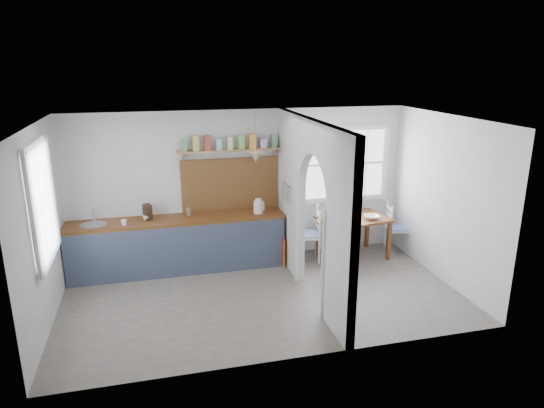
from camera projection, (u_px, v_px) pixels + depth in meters
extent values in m
cube|color=gray|center=(264.00, 297.00, 7.19)|extent=(5.80, 3.20, 0.01)
cube|color=silver|center=(263.00, 120.00, 6.46)|extent=(5.80, 3.20, 0.01)
cube|color=silver|center=(242.00, 186.00, 8.31)|extent=(5.80, 0.01, 2.60)
cube|color=silver|center=(296.00, 256.00, 5.34)|extent=(5.80, 0.01, 2.60)
cube|color=silver|center=(41.00, 230.00, 6.15)|extent=(0.01, 3.20, 2.60)
cube|color=silver|center=(445.00, 199.00, 7.51)|extent=(0.01, 3.20, 2.60)
cube|color=silver|center=(342.00, 238.00, 5.87)|extent=(0.12, 0.80, 2.60)
cube|color=silver|center=(291.00, 192.00, 7.92)|extent=(0.12, 1.20, 2.60)
cube|color=silver|center=(316.00, 160.00, 6.58)|extent=(0.12, 1.20, 1.05)
cube|color=brown|center=(178.00, 220.00, 7.89)|extent=(3.50, 0.60, 0.05)
cube|color=slate|center=(180.00, 252.00, 7.75)|extent=(3.50, 0.03, 0.85)
cube|color=black|center=(179.00, 245.00, 8.06)|extent=(3.46, 0.45, 0.85)
cylinder|color=#AEB2BD|center=(93.00, 225.00, 7.58)|extent=(0.40, 0.40, 0.02)
cube|color=brown|center=(230.00, 184.00, 8.23)|extent=(1.65, 0.03, 0.90)
cube|color=#AB8252|center=(230.00, 150.00, 7.98)|extent=(1.75, 0.20, 0.03)
cube|color=#47835D|center=(184.00, 146.00, 7.77)|extent=(0.09, 0.09, 0.18)
cube|color=#B39C3F|center=(196.00, 145.00, 7.82)|extent=(0.09, 0.09, 0.18)
cube|color=maroon|center=(207.00, 145.00, 7.86)|extent=(0.09, 0.09, 0.18)
cube|color=#6CB6B4|center=(219.00, 144.00, 7.90)|extent=(0.09, 0.09, 0.18)
cube|color=#C0C07D|center=(230.00, 144.00, 7.95)|extent=(0.09, 0.09, 0.18)
cube|color=#5AB23E|center=(241.00, 143.00, 7.99)|extent=(0.09, 0.09, 0.18)
cube|color=orange|center=(252.00, 143.00, 8.04)|extent=(0.09, 0.09, 0.18)
cube|color=#B481BE|center=(263.00, 142.00, 8.08)|extent=(0.09, 0.09, 0.18)
cube|color=#47835D|center=(274.00, 142.00, 8.12)|extent=(0.09, 0.09, 0.18)
cone|color=beige|center=(256.00, 157.00, 7.76)|extent=(0.26, 0.26, 0.16)
cylinder|color=#AEB2BD|center=(287.00, 185.00, 7.76)|extent=(0.02, 0.50, 0.02)
imported|color=white|center=(124.00, 223.00, 7.53)|extent=(0.13, 0.13, 0.09)
imported|color=white|center=(146.00, 217.00, 7.79)|extent=(0.13, 0.13, 0.09)
cube|color=black|center=(148.00, 212.00, 7.81)|extent=(0.16, 0.18, 0.25)
cylinder|color=#736346|center=(189.00, 211.00, 8.02)|extent=(0.11, 0.11, 0.14)
cube|color=#A31D3E|center=(284.00, 251.00, 8.17)|extent=(0.02, 0.03, 0.52)
cube|color=#EE5B00|center=(284.00, 254.00, 8.13)|extent=(0.02, 0.03, 0.50)
imported|color=white|center=(372.00, 217.00, 8.38)|extent=(0.29, 0.29, 0.06)
imported|color=#5F995A|center=(347.00, 218.00, 8.25)|extent=(0.11, 0.11, 0.11)
cylinder|color=#292726|center=(339.00, 219.00, 8.35)|extent=(0.27, 0.27, 0.02)
imported|color=#4F2F68|center=(355.00, 209.00, 8.67)|extent=(0.21, 0.21, 0.17)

